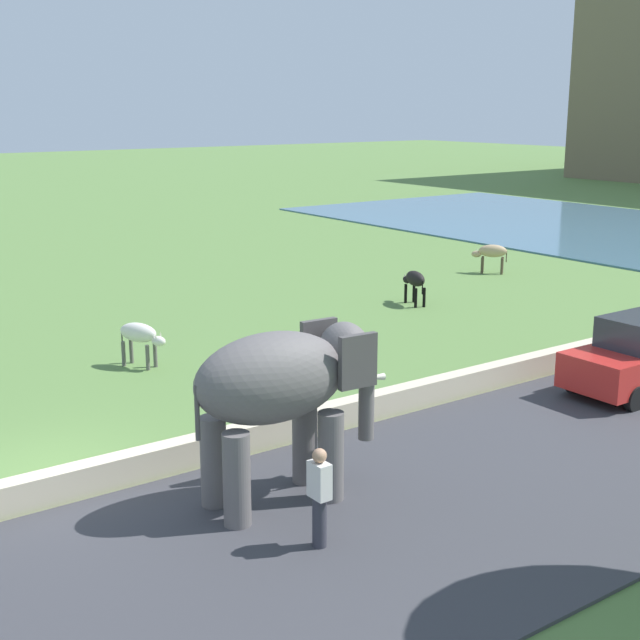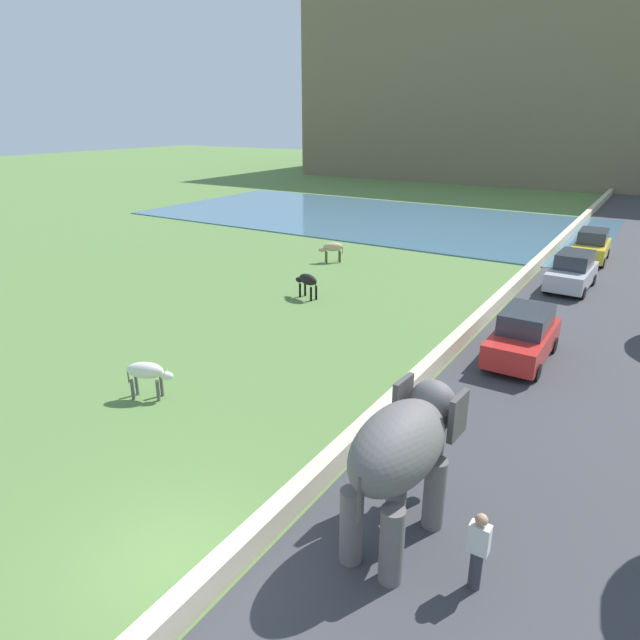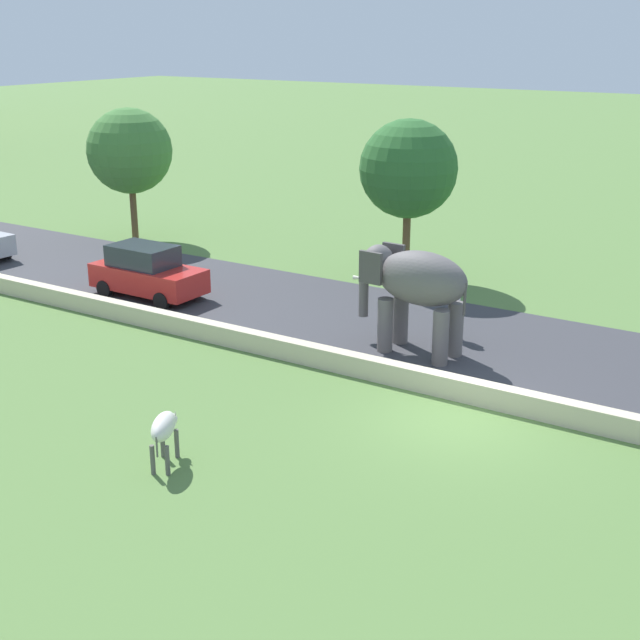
{
  "view_description": "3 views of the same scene",
  "coord_description": "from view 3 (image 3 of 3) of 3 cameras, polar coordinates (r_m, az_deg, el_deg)",
  "views": [
    {
      "loc": [
        14.88,
        -4.66,
        6.54
      ],
      "look_at": [
        -1.6,
        7.25,
        1.53
      ],
      "focal_mm": 49.27,
      "sensor_mm": 36.0,
      "label": 1
    },
    {
      "loc": [
        6.84,
        -5.46,
        7.92
      ],
      "look_at": [
        -1.67,
        8.07,
        1.98
      ],
      "focal_mm": 31.1,
      "sensor_mm": 36.0,
      "label": 2
    },
    {
      "loc": [
        -17.41,
        -7.34,
        8.75
      ],
      "look_at": [
        1.46,
        4.69,
        1.22
      ],
      "focal_mm": 49.02,
      "sensor_mm": 36.0,
      "label": 3
    }
  ],
  "objects": [
    {
      "name": "car_red",
      "position": [
        30.07,
        -11.22,
        3.09
      ],
      "size": [
        1.82,
        4.01,
        1.8
      ],
      "color": "red",
      "rests_on": "ground"
    },
    {
      "name": "road_surface",
      "position": [
        36.41,
        -17.63,
        3.85
      ],
      "size": [
        7.0,
        120.0,
        0.06
      ],
      "primitive_type": "cube",
      "color": "#38383D",
      "rests_on": "ground"
    },
    {
      "name": "ground_plane",
      "position": [
        20.82,
        8.82,
        -6.5
      ],
      "size": [
        220.0,
        220.0,
        0.0
      ],
      "primitive_type": "plane",
      "color": "#567A3D"
    },
    {
      "name": "cow_white",
      "position": [
        18.56,
        -10.13,
        -6.97
      ],
      "size": [
        1.39,
        0.93,
        1.15
      ],
      "color": "silver",
      "rests_on": "ground"
    },
    {
      "name": "tree_near",
      "position": [
        31.37,
        5.8,
        9.78
      ],
      "size": [
        3.49,
        3.49,
        5.75
      ],
      "color": "brown",
      "rests_on": "ground"
    },
    {
      "name": "person_beside_elephant",
      "position": [
        25.77,
        8.74,
        0.57
      ],
      "size": [
        0.36,
        0.22,
        1.63
      ],
      "color": "#33333D",
      "rests_on": "ground"
    },
    {
      "name": "elephant",
      "position": [
        24.16,
        6.18,
        2.35
      ],
      "size": [
        1.57,
        3.51,
        2.99
      ],
      "color": "#605B5B",
      "rests_on": "ground"
    },
    {
      "name": "tree_mid",
      "position": [
        38.23,
        -12.32,
        10.72
      ],
      "size": [
        3.58,
        3.58,
        5.59
      ],
      "color": "brown",
      "rests_on": "ground"
    }
  ]
}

